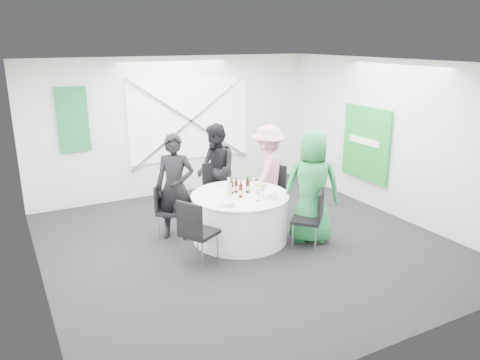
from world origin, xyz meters
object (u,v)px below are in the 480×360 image
chair_front_right (312,215)px  clear_water_bottle (229,191)px  chair_front_left (195,228)px  chair_back_right (273,187)px  person_woman_pink (268,171)px  chair_back (216,185)px  person_man_back_left (175,187)px  person_man_back (216,170)px  chair_back_left (165,206)px  green_water_bottle (248,183)px  banquet_table (240,217)px  person_woman_green (312,187)px

chair_front_right → clear_water_bottle: (-1.04, 0.76, 0.32)m
chair_front_left → chair_back_right: bearing=-88.4°
person_woman_pink → chair_back: bearing=-66.8°
person_man_back_left → person_man_back: 1.22m
chair_back_right → chair_front_left: bearing=-91.6°
chair_back_left → green_water_bottle: green_water_bottle is taller
chair_back → chair_front_left: size_ratio=0.97×
person_woman_pink → clear_water_bottle: bearing=-3.5°
banquet_table → person_woman_pink: (0.94, 0.70, 0.46)m
chair_back_right → person_woman_green: person_woman_green is taller
chair_back → chair_front_right: 2.11m
clear_water_bottle → green_water_bottle: bearing=18.6°
chair_front_left → chair_back: bearing=-61.9°
chair_back → chair_front_right: chair_back is taller
person_woman_green → green_water_bottle: person_woman_green is taller
chair_back_right → clear_water_bottle: 1.46m
banquet_table → clear_water_bottle: (-0.23, -0.06, 0.49)m
person_man_back_left → clear_water_bottle: 0.90m
clear_water_bottle → person_man_back_left: bearing=136.5°
chair_back → clear_water_bottle: (-0.35, -1.23, 0.31)m
chair_back_left → chair_front_left: size_ratio=0.89×
chair_back_left → person_woman_pink: 1.98m
banquet_table → chair_back: size_ratio=1.61×
person_man_back → person_woman_green: (0.82, -1.79, 0.06)m
banquet_table → chair_front_left: bearing=-151.2°
chair_front_left → person_woman_green: 2.00m
person_man_back_left → green_water_bottle: size_ratio=5.13×
banquet_table → person_man_back_left: person_man_back_left is taller
chair_back → chair_front_right: size_ratio=1.03×
chair_front_left → person_man_back_left: person_man_back_left is taller
chair_front_right → green_water_bottle: green_water_bottle is taller
person_man_back → clear_water_bottle: bearing=-9.3°
chair_back_right → chair_back: bearing=-153.0°
chair_front_right → chair_back_left: bearing=-83.9°
person_man_back_left → person_woman_green: person_woman_green is taller
chair_front_right → person_man_back: bearing=-116.6°
green_water_bottle → clear_water_bottle: (-0.42, -0.14, -0.02)m
chair_back → person_woman_green: person_woman_green is taller
green_water_bottle → clear_water_bottle: green_water_bottle is taller
person_man_back → green_water_bottle: size_ratio=5.03×
chair_back_left → chair_front_right: (1.83, -1.50, 0.03)m
chair_back_right → person_man_back_left: bearing=-119.6°
chair_back_left → person_woman_pink: size_ratio=0.53×
chair_back → chair_front_left: (-1.12, -1.72, 0.02)m
chair_back_right → person_woman_pink: size_ratio=0.56×
chair_back → person_man_back_left: 1.21m
chair_front_left → clear_water_bottle: clear_water_bottle is taller
chair_back → banquet_table: bearing=-90.0°
banquet_table → chair_back_left: 1.23m
chair_back_right → green_water_bottle: bearing=-87.9°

